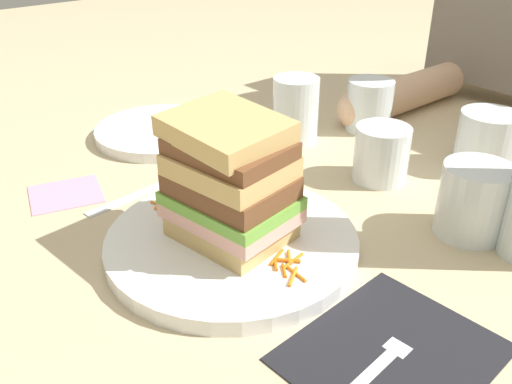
{
  "coord_description": "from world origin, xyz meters",
  "views": [
    {
      "loc": [
        0.39,
        -0.29,
        0.33
      ],
      "look_at": [
        0.01,
        0.03,
        0.06
      ],
      "focal_mm": 38.66,
      "sensor_mm": 36.0,
      "label": 1
    }
  ],
  "objects_px": {
    "juice_glass": "(473,204)",
    "empty_tumbler_0": "(296,110)",
    "main_plate": "(234,241)",
    "empty_tumbler_2": "(382,154)",
    "napkin_pink": "(66,194)",
    "side_plate": "(161,131)",
    "napkin_dark": "(392,353)",
    "knife": "(153,188)",
    "empty_tumbler_3": "(369,105)",
    "empty_tumbler_1": "(487,141)",
    "fork": "(377,365)",
    "sandwich": "(231,181)"
  },
  "relations": [
    {
      "from": "juice_glass",
      "to": "empty_tumbler_0",
      "type": "height_order",
      "value": "empty_tumbler_0"
    },
    {
      "from": "juice_glass",
      "to": "main_plate",
      "type": "bearing_deg",
      "value": -122.76
    },
    {
      "from": "main_plate",
      "to": "juice_glass",
      "type": "xyz_separation_m",
      "value": [
        0.14,
        0.22,
        0.03
      ]
    },
    {
      "from": "empty_tumbler_2",
      "to": "empty_tumbler_0",
      "type": "bearing_deg",
      "value": 178.84
    },
    {
      "from": "empty_tumbler_2",
      "to": "napkin_pink",
      "type": "height_order",
      "value": "empty_tumbler_2"
    },
    {
      "from": "side_plate",
      "to": "napkin_pink",
      "type": "xyz_separation_m",
      "value": [
        0.08,
        -0.19,
        -0.01
      ]
    },
    {
      "from": "empty_tumbler_2",
      "to": "napkin_pink",
      "type": "relative_size",
      "value": 0.85
    },
    {
      "from": "main_plate",
      "to": "napkin_dark",
      "type": "distance_m",
      "value": 0.2
    },
    {
      "from": "empty_tumbler_2",
      "to": "main_plate",
      "type": "bearing_deg",
      "value": -88.71
    },
    {
      "from": "knife",
      "to": "side_plate",
      "type": "height_order",
      "value": "side_plate"
    },
    {
      "from": "napkin_pink",
      "to": "empty_tumbler_0",
      "type": "bearing_deg",
      "value": 80.6
    },
    {
      "from": "empty_tumbler_3",
      "to": "knife",
      "type": "bearing_deg",
      "value": -96.54
    },
    {
      "from": "side_plate",
      "to": "empty_tumbler_1",
      "type": "bearing_deg",
      "value": 36.77
    },
    {
      "from": "main_plate",
      "to": "empty_tumbler_1",
      "type": "xyz_separation_m",
      "value": [
        0.06,
        0.38,
        0.03
      ]
    },
    {
      "from": "juice_glass",
      "to": "empty_tumbler_1",
      "type": "relative_size",
      "value": 1.02
    },
    {
      "from": "juice_glass",
      "to": "napkin_dark",
      "type": "bearing_deg",
      "value": -73.47
    },
    {
      "from": "fork",
      "to": "knife",
      "type": "height_order",
      "value": "fork"
    },
    {
      "from": "sandwich",
      "to": "empty_tumbler_2",
      "type": "height_order",
      "value": "sandwich"
    },
    {
      "from": "sandwich",
      "to": "napkin_pink",
      "type": "height_order",
      "value": "sandwich"
    },
    {
      "from": "empty_tumbler_1",
      "to": "empty_tumbler_3",
      "type": "bearing_deg",
      "value": -176.12
    },
    {
      "from": "juice_glass",
      "to": "empty_tumbler_3",
      "type": "relative_size",
      "value": 1.03
    },
    {
      "from": "napkin_pink",
      "to": "fork",
      "type": "bearing_deg",
      "value": 9.86
    },
    {
      "from": "empty_tumbler_1",
      "to": "knife",
      "type": "bearing_deg",
      "value": -121.65
    },
    {
      "from": "sandwich",
      "to": "side_plate",
      "type": "xyz_separation_m",
      "value": [
        -0.31,
        0.1,
        -0.07
      ]
    },
    {
      "from": "empty_tumbler_0",
      "to": "empty_tumbler_3",
      "type": "xyz_separation_m",
      "value": [
        0.04,
        0.12,
        -0.01
      ]
    },
    {
      "from": "fork",
      "to": "juice_glass",
      "type": "xyz_separation_m",
      "value": [
        -0.06,
        0.23,
        0.03
      ]
    },
    {
      "from": "main_plate",
      "to": "napkin_dark",
      "type": "height_order",
      "value": "main_plate"
    },
    {
      "from": "juice_glass",
      "to": "empty_tumbler_1",
      "type": "xyz_separation_m",
      "value": [
        -0.08,
        0.16,
        0.0
      ]
    },
    {
      "from": "napkin_dark",
      "to": "main_plate",
      "type": "bearing_deg",
      "value": -178.03
    },
    {
      "from": "sandwich",
      "to": "napkin_dark",
      "type": "relative_size",
      "value": 0.82
    },
    {
      "from": "empty_tumbler_3",
      "to": "empty_tumbler_2",
      "type": "bearing_deg",
      "value": -44.62
    },
    {
      "from": "empty_tumbler_0",
      "to": "side_plate",
      "type": "bearing_deg",
      "value": -133.59
    },
    {
      "from": "main_plate",
      "to": "side_plate",
      "type": "xyz_separation_m",
      "value": [
        -0.31,
        0.1,
        -0.0
      ]
    },
    {
      "from": "napkin_dark",
      "to": "juice_glass",
      "type": "distance_m",
      "value": 0.22
    },
    {
      "from": "juice_glass",
      "to": "empty_tumbler_1",
      "type": "height_order",
      "value": "juice_glass"
    },
    {
      "from": "knife",
      "to": "side_plate",
      "type": "xyz_separation_m",
      "value": [
        -0.14,
        0.1,
        0.01
      ]
    },
    {
      "from": "sandwich",
      "to": "fork",
      "type": "xyz_separation_m",
      "value": [
        0.2,
        -0.01,
        -0.08
      ]
    },
    {
      "from": "sandwich",
      "to": "napkin_dark",
      "type": "bearing_deg",
      "value": 2.21
    },
    {
      "from": "empty_tumbler_2",
      "to": "sandwich",
      "type": "bearing_deg",
      "value": -88.93
    },
    {
      "from": "main_plate",
      "to": "knife",
      "type": "xyz_separation_m",
      "value": [
        -0.17,
        0.0,
        -0.01
      ]
    },
    {
      "from": "napkin_dark",
      "to": "knife",
      "type": "bearing_deg",
      "value": -179.12
    },
    {
      "from": "side_plate",
      "to": "fork",
      "type": "bearing_deg",
      "value": -12.51
    },
    {
      "from": "side_plate",
      "to": "napkin_pink",
      "type": "relative_size",
      "value": 2.36
    },
    {
      "from": "empty_tumbler_0",
      "to": "empty_tumbler_2",
      "type": "relative_size",
      "value": 1.33
    },
    {
      "from": "fork",
      "to": "empty_tumbler_1",
      "type": "height_order",
      "value": "empty_tumbler_1"
    },
    {
      "from": "main_plate",
      "to": "fork",
      "type": "xyz_separation_m",
      "value": [
        0.2,
        -0.02,
        -0.0
      ]
    },
    {
      "from": "empty_tumbler_0",
      "to": "empty_tumbler_3",
      "type": "relative_size",
      "value": 1.22
    },
    {
      "from": "empty_tumbler_2",
      "to": "fork",
      "type": "bearing_deg",
      "value": -50.94
    },
    {
      "from": "napkin_dark",
      "to": "empty_tumbler_1",
      "type": "relative_size",
      "value": 2.11
    },
    {
      "from": "napkin_dark",
      "to": "juice_glass",
      "type": "bearing_deg",
      "value": 106.53
    }
  ]
}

